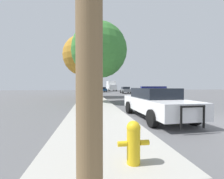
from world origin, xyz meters
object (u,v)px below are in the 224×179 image
object	(u,v)px
fire_hydrant	(133,141)
tree_sidewalk_near	(99,50)
box_truck	(111,86)
car_background_oncoming	(126,90)
tree_sidewalk_mid	(84,56)
car_background_distant	(102,89)
tree_sidewalk_far	(92,76)
police_car	(155,102)
traffic_light	(103,75)

from	to	relation	value
fire_hydrant	tree_sidewalk_near	distance (m)	11.94
box_truck	fire_hydrant	bearing A→B (deg)	81.49
car_background_oncoming	fire_hydrant	bearing A→B (deg)	78.62
tree_sidewalk_near	tree_sidewalk_mid	world-z (taller)	tree_sidewalk_mid
fire_hydrant	car_background_distant	distance (m)	38.56
fire_hydrant	tree_sidewalk_far	size ratio (longest dim) A/B	0.14
box_truck	car_background_oncoming	bearing A→B (deg)	92.78
police_car	car_background_distant	xyz separation A→B (m)	(0.49, 34.13, -0.09)
car_background_distant	tree_sidewalk_far	world-z (taller)	tree_sidewalk_far
car_background_distant	tree_sidewalk_mid	distance (m)	21.21
fire_hydrant	tree_sidewalk_far	bearing A→B (deg)	89.87
car_background_distant	tree_sidewalk_mid	xyz separation A→B (m)	(-4.42, -20.11, 5.08)
traffic_light	box_truck	size ratio (longest dim) A/B	0.74
police_car	traffic_light	world-z (taller)	traffic_light
car_background_distant	car_background_oncoming	distance (m)	10.18
car_background_distant	car_background_oncoming	size ratio (longest dim) A/B	1.02
police_car	tree_sidewalk_far	bearing A→B (deg)	-87.34
box_truck	tree_sidewalk_mid	size ratio (longest dim) A/B	0.86
traffic_light	tree_sidewalk_far	world-z (taller)	tree_sidewalk_far
car_background_distant	box_truck	xyz separation A→B (m)	(3.38, 6.13, 0.96)
traffic_light	tree_sidewalk_mid	bearing A→B (deg)	-111.40
tree_sidewalk_near	tree_sidewalk_mid	size ratio (longest dim) A/B	0.86
box_truck	tree_sidewalk_near	distance (m)	34.16
fire_hydrant	traffic_light	bearing A→B (deg)	85.53
police_car	car_background_distant	distance (m)	34.14
car_background_oncoming	tree_sidewalk_mid	distance (m)	14.78
car_background_oncoming	tree_sidewalk_far	size ratio (longest dim) A/B	0.73
traffic_light	tree_sidewalk_near	size ratio (longest dim) A/B	0.74
box_truck	car_background_distant	bearing A→B (deg)	60.68
car_background_oncoming	tree_sidewalk_near	size ratio (longest dim) A/B	0.59
box_truck	tree_sidewalk_near	world-z (taller)	tree_sidewalk_near
car_background_distant	tree_sidewalk_far	bearing A→B (deg)	-140.93
tree_sidewalk_mid	car_background_oncoming	bearing A→B (deg)	51.41
police_car	car_background_oncoming	xyz separation A→B (m)	(4.74, 24.89, -0.03)
police_car	fire_hydrant	size ratio (longest dim) A/B	6.29
fire_hydrant	box_truck	world-z (taller)	box_truck
police_car	tree_sidewalk_mid	size ratio (longest dim) A/B	0.60
car_background_oncoming	box_truck	world-z (taller)	box_truck
police_car	car_background_oncoming	size ratio (longest dim) A/B	1.18
car_background_oncoming	tree_sidewalk_near	distance (m)	19.82
tree_sidewalk_far	police_car	bearing A→B (deg)	-85.69
car_background_oncoming	tree_sidewalk_far	world-z (taller)	tree_sidewalk_far
car_background_oncoming	tree_sidewalk_near	xyz separation A→B (m)	(-7.03, -18.07, 4.11)
car_background_distant	tree_sidewalk_near	xyz separation A→B (m)	(-2.78, -27.31, 4.16)
fire_hydrant	tree_sidewalk_mid	xyz separation A→B (m)	(-1.49, 18.33, 5.22)
box_truck	tree_sidewalk_near	bearing A→B (deg)	79.11
car_background_distant	traffic_light	bearing A→B (deg)	-98.74
car_background_oncoming	tree_sidewalk_far	distance (m)	10.19
fire_hydrant	tree_sidewalk_mid	bearing A→B (deg)	94.64
fire_hydrant	car_background_distant	xyz separation A→B (m)	(2.94, 38.45, 0.14)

